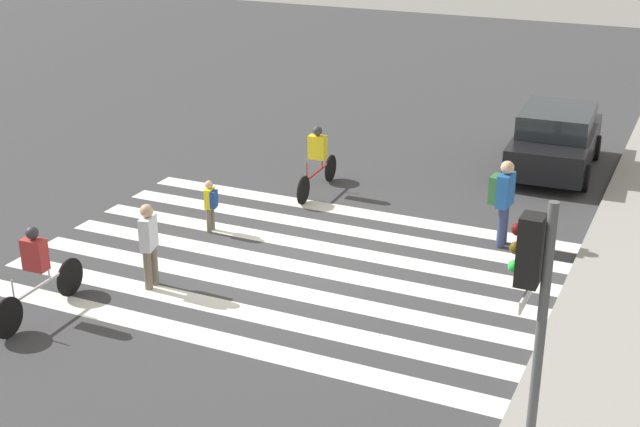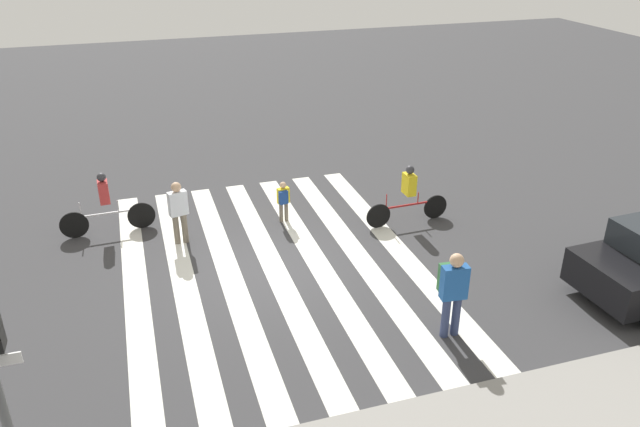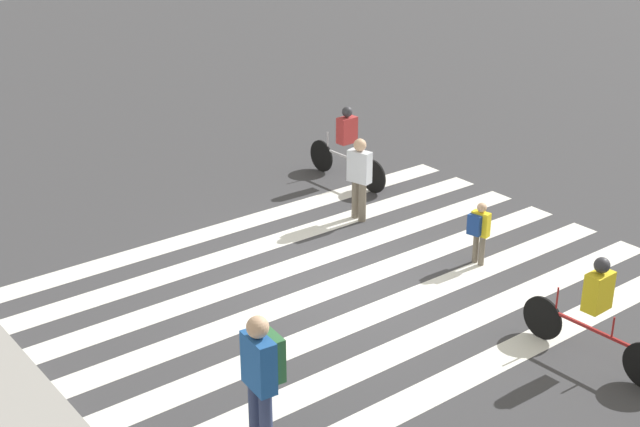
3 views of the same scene
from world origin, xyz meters
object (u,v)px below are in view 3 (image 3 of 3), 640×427
pedestrian_adult_blue_shirt (479,229)px  cyclist_mid_street (596,307)px  pedestrian_adult_yellow_jacket (359,175)px  pedestrian_child_with_backpack (262,372)px  cyclist_far_lane (347,142)px

pedestrian_adult_blue_shirt → cyclist_mid_street: size_ratio=0.49×
pedestrian_adult_yellow_jacket → cyclist_mid_street: 5.82m
pedestrian_child_with_backpack → cyclist_mid_street: 4.82m
cyclist_far_lane → pedestrian_child_with_backpack: bearing=131.8°
pedestrian_adult_blue_shirt → cyclist_mid_street: (-3.08, 1.03, 0.21)m
pedestrian_adult_blue_shirt → cyclist_far_lane: cyclist_far_lane is taller
pedestrian_adult_yellow_jacket → pedestrian_child_with_backpack: size_ratio=0.90×
pedestrian_adult_blue_shirt → pedestrian_child_with_backpack: pedestrian_child_with_backpack is taller
pedestrian_adult_yellow_jacket → cyclist_mid_street: bearing=158.4°
pedestrian_adult_yellow_jacket → cyclist_mid_street: pedestrian_adult_yellow_jacket is taller
pedestrian_adult_blue_shirt → cyclist_far_lane: size_ratio=0.48×
pedestrian_child_with_backpack → cyclist_far_lane: pedestrian_child_with_backpack is taller
cyclist_mid_street → pedestrian_adult_yellow_jacket: bearing=-8.8°
cyclist_mid_street → cyclist_far_lane: 7.69m
pedestrian_child_with_backpack → cyclist_mid_street: (-1.26, -4.65, -0.19)m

